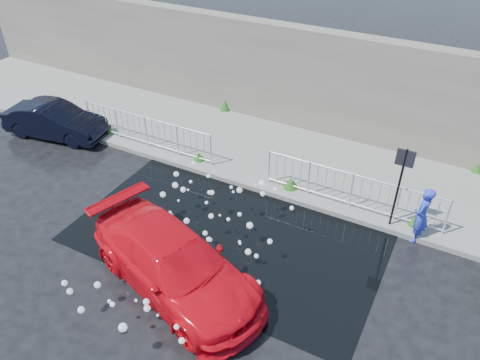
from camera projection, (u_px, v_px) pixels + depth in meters
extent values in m
plane|color=black|center=(195.00, 248.00, 11.99)|extent=(90.00, 90.00, 0.00)
cube|color=slate|center=(276.00, 154.00, 15.54)|extent=(30.00, 4.00, 0.15)
cube|color=slate|center=(248.00, 185.00, 14.10)|extent=(30.00, 0.25, 0.16)
cube|color=#5C594E|center=(305.00, 79.00, 16.07)|extent=(30.00, 0.60, 3.50)
cube|color=black|center=(231.00, 231.00, 12.51)|extent=(8.00, 5.00, 0.01)
cylinder|color=black|center=(397.00, 191.00, 11.89)|extent=(0.06, 0.06, 2.50)
cube|color=black|center=(405.00, 158.00, 11.31)|extent=(0.45, 0.04, 0.45)
cylinder|color=silver|center=(89.00, 115.00, 16.48)|extent=(0.05, 0.05, 1.10)
cylinder|color=silver|center=(211.00, 150.00, 14.57)|extent=(0.05, 0.05, 1.10)
cylinder|color=silver|center=(144.00, 117.00, 15.22)|extent=(5.00, 0.04, 0.04)
cylinder|color=silver|center=(148.00, 142.00, 15.77)|extent=(5.00, 0.04, 0.04)
cylinder|color=silver|center=(269.00, 167.00, 13.80)|extent=(0.05, 0.05, 1.10)
cylinder|color=silver|center=(447.00, 218.00, 11.89)|extent=(0.05, 0.05, 1.10)
cylinder|color=silver|center=(354.00, 175.00, 12.54)|extent=(5.00, 0.04, 0.04)
cylinder|color=silver|center=(349.00, 203.00, 13.09)|extent=(5.00, 0.04, 0.04)
cone|color=#174412|center=(107.00, 129.00, 16.47)|extent=(0.40, 0.40, 0.32)
cone|color=#174412|center=(199.00, 156.00, 15.04)|extent=(0.36, 0.36, 0.26)
cone|color=#174412|center=(291.00, 183.00, 13.79)|extent=(0.44, 0.44, 0.34)
cone|color=#174412|center=(416.00, 219.00, 12.41)|extent=(0.38, 0.38, 0.36)
cone|color=#174412|center=(225.00, 105.00, 17.90)|extent=(0.42, 0.42, 0.41)
cone|color=#174412|center=(478.00, 168.00, 14.50)|extent=(0.34, 0.34, 0.26)
sphere|color=white|center=(171.00, 216.00, 12.08)|extent=(0.16, 0.16, 0.16)
sphere|color=white|center=(187.00, 234.00, 11.83)|extent=(0.09, 0.09, 0.09)
sphere|color=white|center=(163.00, 194.00, 12.53)|extent=(0.16, 0.16, 0.16)
sphere|color=white|center=(205.00, 233.00, 11.77)|extent=(0.13, 0.13, 0.13)
sphere|color=white|center=(188.00, 190.00, 12.73)|extent=(0.06, 0.06, 0.06)
sphere|color=white|center=(292.00, 208.00, 11.83)|extent=(0.11, 0.11, 0.11)
sphere|color=white|center=(240.00, 214.00, 12.02)|extent=(0.12, 0.12, 0.12)
sphere|color=white|center=(209.00, 192.00, 12.39)|extent=(0.12, 0.12, 0.12)
sphere|color=white|center=(263.00, 194.00, 12.27)|extent=(0.13, 0.13, 0.13)
sphere|color=white|center=(176.00, 174.00, 12.93)|extent=(0.15, 0.15, 0.15)
sphere|color=white|center=(240.00, 242.00, 11.41)|extent=(0.08, 0.08, 0.08)
sphere|color=white|center=(191.00, 182.00, 12.72)|extent=(0.09, 0.09, 0.09)
sphere|color=white|center=(194.00, 163.00, 13.23)|extent=(0.12, 0.12, 0.12)
sphere|color=white|center=(183.00, 190.00, 12.57)|extent=(0.15, 0.15, 0.15)
sphere|color=white|center=(239.00, 190.00, 12.28)|extent=(0.16, 0.16, 0.16)
sphere|color=white|center=(187.00, 221.00, 11.89)|extent=(0.15, 0.15, 0.15)
sphere|color=white|center=(175.00, 185.00, 12.67)|extent=(0.16, 0.16, 0.16)
sphere|color=white|center=(248.00, 252.00, 11.25)|extent=(0.16, 0.16, 0.16)
sphere|color=white|center=(178.00, 201.00, 12.42)|extent=(0.07, 0.07, 0.07)
sphere|color=white|center=(220.00, 215.00, 12.04)|extent=(0.07, 0.07, 0.07)
sphere|color=white|center=(262.00, 183.00, 12.41)|extent=(0.17, 0.17, 0.17)
sphere|color=white|center=(211.00, 216.00, 11.92)|extent=(0.14, 0.14, 0.14)
sphere|color=white|center=(240.00, 244.00, 11.32)|extent=(0.07, 0.07, 0.07)
sphere|color=white|center=(206.00, 203.00, 12.23)|extent=(0.09, 0.09, 0.09)
sphere|color=white|center=(209.00, 239.00, 11.51)|extent=(0.13, 0.13, 0.13)
sphere|color=white|center=(210.00, 240.00, 11.64)|extent=(0.10, 0.10, 0.10)
sphere|color=white|center=(203.00, 253.00, 11.44)|extent=(0.15, 0.15, 0.15)
sphere|color=white|center=(208.00, 176.00, 12.86)|extent=(0.12, 0.12, 0.12)
sphere|color=white|center=(233.00, 192.00, 12.29)|extent=(0.07, 0.07, 0.07)
sphere|color=white|center=(256.00, 256.00, 11.28)|extent=(0.12, 0.12, 0.12)
sphere|color=white|center=(212.00, 193.00, 12.53)|extent=(0.14, 0.14, 0.14)
sphere|color=white|center=(228.00, 219.00, 11.73)|extent=(0.10, 0.10, 0.10)
sphere|color=white|center=(170.00, 212.00, 12.37)|extent=(0.09, 0.09, 0.09)
sphere|color=white|center=(270.00, 241.00, 11.21)|extent=(0.13, 0.13, 0.13)
sphere|color=white|center=(231.00, 187.00, 12.55)|extent=(0.10, 0.10, 0.10)
sphere|color=white|center=(256.00, 185.00, 12.40)|extent=(0.07, 0.07, 0.07)
sphere|color=white|center=(258.00, 283.00, 10.86)|extent=(0.13, 0.13, 0.13)
sphere|color=white|center=(275.00, 189.00, 12.39)|extent=(0.11, 0.11, 0.11)
sphere|color=white|center=(250.00, 225.00, 11.75)|extent=(0.18, 0.18, 0.18)
sphere|color=white|center=(198.00, 334.00, 9.54)|extent=(0.09, 0.09, 0.09)
sphere|color=white|center=(147.00, 308.00, 9.91)|extent=(0.15, 0.15, 0.15)
sphere|color=white|center=(123.00, 327.00, 8.95)|extent=(0.18, 0.18, 0.18)
sphere|color=white|center=(183.00, 326.00, 9.66)|extent=(0.11, 0.11, 0.11)
sphere|color=white|center=(177.00, 327.00, 9.23)|extent=(0.12, 0.12, 0.12)
sphere|color=white|center=(112.00, 304.00, 9.19)|extent=(0.11, 0.11, 0.11)
sphere|color=white|center=(146.00, 302.00, 9.88)|extent=(0.14, 0.14, 0.14)
sphere|color=white|center=(109.00, 301.00, 9.62)|extent=(0.08, 0.08, 0.08)
sphere|color=white|center=(136.00, 300.00, 10.02)|extent=(0.07, 0.07, 0.07)
sphere|color=white|center=(81.00, 310.00, 9.09)|extent=(0.14, 0.14, 0.14)
sphere|color=white|center=(65.00, 283.00, 9.64)|extent=(0.13, 0.13, 0.13)
sphere|color=white|center=(184.00, 316.00, 9.62)|extent=(0.14, 0.14, 0.14)
sphere|color=white|center=(208.00, 333.00, 9.31)|extent=(0.13, 0.13, 0.13)
sphere|color=white|center=(70.00, 291.00, 9.73)|extent=(0.14, 0.14, 0.14)
sphere|color=white|center=(182.00, 341.00, 8.65)|extent=(0.12, 0.12, 0.12)
sphere|color=white|center=(97.00, 285.00, 10.12)|extent=(0.15, 0.15, 0.15)
sphere|color=white|center=(158.00, 315.00, 10.07)|extent=(0.07, 0.07, 0.07)
imported|color=red|center=(175.00, 264.00, 10.57)|extent=(5.20, 3.40, 1.40)
imported|color=black|center=(55.00, 121.00, 16.34)|extent=(3.81, 1.87, 1.20)
imported|color=#2838C9|center=(421.00, 215.00, 11.80)|extent=(0.47, 0.64, 1.61)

